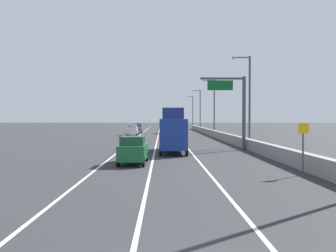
# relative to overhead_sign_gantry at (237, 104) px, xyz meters

# --- Properties ---
(ground_plane) EXTENTS (320.00, 320.00, 0.00)m
(ground_plane) POSITION_rel_overhead_sign_gantry_xyz_m (-6.36, 33.35, -4.73)
(ground_plane) COLOR #2D2D30
(lane_stripe_left) EXTENTS (0.16, 130.00, 0.00)m
(lane_stripe_left) POSITION_rel_overhead_sign_gantry_xyz_m (-11.86, 24.35, -4.73)
(lane_stripe_left) COLOR silver
(lane_stripe_left) RESTS_ON ground_plane
(lane_stripe_center) EXTENTS (0.16, 130.00, 0.00)m
(lane_stripe_center) POSITION_rel_overhead_sign_gantry_xyz_m (-8.36, 24.35, -4.73)
(lane_stripe_center) COLOR silver
(lane_stripe_center) RESTS_ON ground_plane
(lane_stripe_right) EXTENTS (0.16, 130.00, 0.00)m
(lane_stripe_right) POSITION_rel_overhead_sign_gantry_xyz_m (-4.86, 24.35, -4.73)
(lane_stripe_right) COLOR silver
(lane_stripe_right) RESTS_ON ground_plane
(jersey_barrier_right) EXTENTS (0.60, 120.00, 1.10)m
(jersey_barrier_right) POSITION_rel_overhead_sign_gantry_xyz_m (1.34, 9.35, -4.18)
(jersey_barrier_right) COLOR gray
(jersey_barrier_right) RESTS_ON ground_plane
(overhead_sign_gantry) EXTENTS (4.68, 0.36, 7.50)m
(overhead_sign_gantry) POSITION_rel_overhead_sign_gantry_xyz_m (0.00, 0.00, 0.00)
(overhead_sign_gantry) COLOR #47474C
(overhead_sign_gantry) RESTS_ON ground_plane
(speed_advisory_sign) EXTENTS (0.60, 0.11, 3.00)m
(speed_advisory_sign) POSITION_rel_overhead_sign_gantry_xyz_m (0.44, -16.31, -2.96)
(speed_advisory_sign) COLOR #4C4C51
(speed_advisory_sign) RESTS_ON ground_plane
(lamp_post_right_second) EXTENTS (2.14, 0.44, 10.27)m
(lamp_post_right_second) POSITION_rel_overhead_sign_gantry_xyz_m (1.95, 3.68, 1.16)
(lamp_post_right_second) COLOR #4C4C51
(lamp_post_right_second) RESTS_ON ground_plane
(lamp_post_right_third) EXTENTS (2.14, 0.44, 10.27)m
(lamp_post_right_third) POSITION_rel_overhead_sign_gantry_xyz_m (1.55, 28.48, 1.16)
(lamp_post_right_third) COLOR #4C4C51
(lamp_post_right_third) RESTS_ON ground_plane
(lamp_post_right_fourth) EXTENTS (2.14, 0.44, 10.27)m
(lamp_post_right_fourth) POSITION_rel_overhead_sign_gantry_xyz_m (1.61, 53.27, 1.16)
(lamp_post_right_fourth) COLOR #4C4C51
(lamp_post_right_fourth) RESTS_ON ground_plane
(lamp_post_right_fifth) EXTENTS (2.14, 0.44, 10.27)m
(lamp_post_right_fifth) POSITION_rel_overhead_sign_gantry_xyz_m (1.86, 78.07, 1.16)
(lamp_post_right_fifth) COLOR #4C4C51
(lamp_post_right_fifth) RESTS_ON ground_plane
(car_gray_0) EXTENTS (2.00, 4.09, 2.13)m
(car_gray_0) POSITION_rel_overhead_sign_gantry_xyz_m (-12.74, 39.18, -3.67)
(car_gray_0) COLOR slate
(car_gray_0) RESTS_ON ground_plane
(car_black_1) EXTENTS (1.94, 4.25, 2.12)m
(car_black_1) POSITION_rel_overhead_sign_gantry_xyz_m (-6.80, 37.18, -3.68)
(car_black_1) COLOR black
(car_black_1) RESTS_ON ground_plane
(car_green_2) EXTENTS (2.01, 4.24, 2.00)m
(car_green_2) POSITION_rel_overhead_sign_gantry_xyz_m (-9.70, -11.05, -3.73)
(car_green_2) COLOR #196033
(car_green_2) RESTS_ON ground_plane
(car_white_3) EXTENTS (2.05, 4.52, 2.11)m
(car_white_3) POSITION_rel_overhead_sign_gantry_xyz_m (-13.12, 29.61, -3.68)
(car_white_3) COLOR white
(car_white_3) RESTS_ON ground_plane
(box_truck) EXTENTS (2.62, 8.31, 4.29)m
(box_truck) POSITION_rel_overhead_sign_gantry_xyz_m (-6.57, -2.32, -2.77)
(box_truck) COLOR navy
(box_truck) RESTS_ON ground_plane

